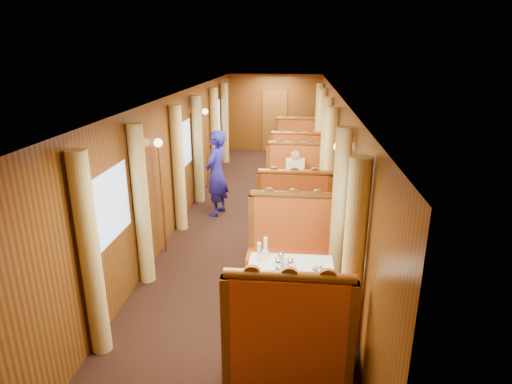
# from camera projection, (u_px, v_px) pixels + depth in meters

# --- Properties ---
(floor) EXTENTS (3.00, 12.00, 0.01)m
(floor) POSITION_uv_depth(u_px,v_px,m) (257.00, 216.00, 8.84)
(floor) COLOR black
(floor) RESTS_ON ground
(ceiling) EXTENTS (3.00, 12.00, 0.01)m
(ceiling) POSITION_uv_depth(u_px,v_px,m) (257.00, 92.00, 8.04)
(ceiling) COLOR silver
(ceiling) RESTS_ON wall_left
(wall_far) EXTENTS (3.00, 0.01, 2.50)m
(wall_far) POSITION_uv_depth(u_px,v_px,m) (275.00, 113.00, 14.10)
(wall_far) COLOR brown
(wall_far) RESTS_ON floor
(wall_near) EXTENTS (3.00, 0.01, 2.50)m
(wall_near) POSITION_uv_depth(u_px,v_px,m) (169.00, 379.00, 2.79)
(wall_near) COLOR brown
(wall_near) RESTS_ON floor
(wall_left) EXTENTS (0.01, 12.00, 2.50)m
(wall_left) POSITION_uv_depth(u_px,v_px,m) (183.00, 155.00, 8.58)
(wall_left) COLOR brown
(wall_left) RESTS_ON floor
(wall_right) EXTENTS (0.01, 12.00, 2.50)m
(wall_right) POSITION_uv_depth(u_px,v_px,m) (334.00, 159.00, 8.30)
(wall_right) COLOR brown
(wall_right) RESTS_ON floor
(doorway_far) EXTENTS (0.80, 0.04, 2.00)m
(doorway_far) POSITION_uv_depth(u_px,v_px,m) (274.00, 121.00, 14.15)
(doorway_far) COLOR brown
(doorway_far) RESTS_ON floor
(table_near) EXTENTS (1.05, 0.72, 0.75)m
(table_near) POSITION_uv_depth(u_px,v_px,m) (290.00, 294.00, 5.35)
(table_near) COLOR white
(table_near) RESTS_ON floor
(banquette_near_fwd) EXTENTS (1.30, 0.55, 1.34)m
(banquette_near_fwd) POSITION_uv_depth(u_px,v_px,m) (288.00, 343.00, 4.38)
(banquette_near_fwd) COLOR #A72E12
(banquette_near_fwd) RESTS_ON floor
(banquette_near_aft) EXTENTS (1.30, 0.55, 1.34)m
(banquette_near_aft) POSITION_uv_depth(u_px,v_px,m) (292.00, 253.00, 6.29)
(banquette_near_aft) COLOR #A72E12
(banquette_near_aft) RESTS_ON floor
(table_mid) EXTENTS (1.05, 0.72, 0.75)m
(table_mid) POSITION_uv_depth(u_px,v_px,m) (294.00, 200.00, 8.65)
(table_mid) COLOR white
(table_mid) RESTS_ON floor
(banquette_mid_fwd) EXTENTS (1.30, 0.55, 1.34)m
(banquette_mid_fwd) POSITION_uv_depth(u_px,v_px,m) (293.00, 216.00, 7.68)
(banquette_mid_fwd) COLOR #A72E12
(banquette_mid_fwd) RESTS_ON floor
(banquette_mid_aft) EXTENTS (1.30, 0.55, 1.34)m
(banquette_mid_aft) POSITION_uv_depth(u_px,v_px,m) (295.00, 183.00, 9.59)
(banquette_mid_aft) COLOR #A72E12
(banquette_mid_aft) RESTS_ON floor
(table_far) EXTENTS (1.05, 0.72, 0.75)m
(table_far) POSITION_uv_depth(u_px,v_px,m) (296.00, 158.00, 11.95)
(table_far) COLOR white
(table_far) RESTS_ON floor
(banquette_far_fwd) EXTENTS (1.30, 0.55, 1.34)m
(banquette_far_fwd) POSITION_uv_depth(u_px,v_px,m) (295.00, 166.00, 10.98)
(banquette_far_fwd) COLOR #A72E12
(banquette_far_fwd) RESTS_ON floor
(banquette_far_aft) EXTENTS (1.30, 0.55, 1.34)m
(banquette_far_aft) POSITION_uv_depth(u_px,v_px,m) (296.00, 148.00, 12.89)
(banquette_far_aft) COLOR #A72E12
(banquette_far_aft) RESTS_ON floor
(tea_tray) EXTENTS (0.39, 0.33, 0.01)m
(tea_tray) POSITION_uv_depth(u_px,v_px,m) (281.00, 270.00, 5.16)
(tea_tray) COLOR silver
(tea_tray) RESTS_ON table_near
(teapot_left) EXTENTS (0.17, 0.14, 0.13)m
(teapot_left) POSITION_uv_depth(u_px,v_px,m) (279.00, 266.00, 5.12)
(teapot_left) COLOR silver
(teapot_left) RESTS_ON tea_tray
(teapot_right) EXTENTS (0.16, 0.13, 0.12)m
(teapot_right) POSITION_uv_depth(u_px,v_px,m) (291.00, 266.00, 5.13)
(teapot_right) COLOR silver
(teapot_right) RESTS_ON tea_tray
(teapot_back) EXTENTS (0.15, 0.11, 0.12)m
(teapot_back) POSITION_uv_depth(u_px,v_px,m) (281.00, 260.00, 5.29)
(teapot_back) COLOR silver
(teapot_back) RESTS_ON tea_tray
(fruit_plate) EXTENTS (0.23, 0.23, 0.05)m
(fruit_plate) POSITION_uv_depth(u_px,v_px,m) (318.00, 270.00, 5.12)
(fruit_plate) COLOR white
(fruit_plate) RESTS_ON table_near
(cup_inboard) EXTENTS (0.08, 0.08, 0.26)m
(cup_inboard) POSITION_uv_depth(u_px,v_px,m) (259.00, 254.00, 5.33)
(cup_inboard) COLOR white
(cup_inboard) RESTS_ON table_near
(cup_outboard) EXTENTS (0.08, 0.08, 0.26)m
(cup_outboard) POSITION_uv_depth(u_px,v_px,m) (266.00, 249.00, 5.47)
(cup_outboard) COLOR white
(cup_outboard) RESTS_ON table_near
(rose_vase_mid) EXTENTS (0.06, 0.06, 0.36)m
(rose_vase_mid) POSITION_uv_depth(u_px,v_px,m) (295.00, 173.00, 8.51)
(rose_vase_mid) COLOR silver
(rose_vase_mid) RESTS_ON table_mid
(rose_vase_far) EXTENTS (0.06, 0.06, 0.36)m
(rose_vase_far) POSITION_uv_depth(u_px,v_px,m) (295.00, 138.00, 11.78)
(rose_vase_far) COLOR silver
(rose_vase_far) RESTS_ON table_far
(window_left_near) EXTENTS (0.01, 1.20, 0.90)m
(window_left_near) POSITION_uv_depth(u_px,v_px,m) (109.00, 207.00, 5.22)
(window_left_near) COLOR #8EADD6
(window_left_near) RESTS_ON wall_left
(curtain_left_near_a) EXTENTS (0.22, 0.22, 2.35)m
(curtain_left_near_a) POSITION_uv_depth(u_px,v_px,m) (90.00, 257.00, 4.56)
(curtain_left_near_a) COLOR #D2BB6B
(curtain_left_near_a) RESTS_ON floor
(curtain_left_near_b) EXTENTS (0.22, 0.22, 2.35)m
(curtain_left_near_b) POSITION_uv_depth(u_px,v_px,m) (142.00, 206.00, 6.03)
(curtain_left_near_b) COLOR #D2BB6B
(curtain_left_near_b) RESTS_ON floor
(window_right_near) EXTENTS (0.01, 1.20, 0.90)m
(window_right_near) POSITION_uv_depth(u_px,v_px,m) (356.00, 216.00, 4.94)
(window_right_near) COLOR #8EADD6
(window_right_near) RESTS_ON wall_right
(curtain_right_near_a) EXTENTS (0.22, 0.22, 2.35)m
(curtain_right_near_a) POSITION_uv_depth(u_px,v_px,m) (353.00, 270.00, 4.30)
(curtain_right_near_a) COLOR #D2BB6B
(curtain_right_near_a) RESTS_ON floor
(curtain_right_near_b) EXTENTS (0.22, 0.22, 2.35)m
(curtain_right_near_b) POSITION_uv_depth(u_px,v_px,m) (339.00, 213.00, 5.77)
(curtain_right_near_b) COLOR #D2BB6B
(curtain_right_near_b) RESTS_ON floor
(window_left_mid) EXTENTS (0.01, 1.20, 0.90)m
(window_left_mid) POSITION_uv_depth(u_px,v_px,m) (183.00, 145.00, 8.52)
(window_left_mid) COLOR #8EADD6
(window_left_mid) RESTS_ON wall_left
(curtain_left_mid_a) EXTENTS (0.22, 0.22, 2.35)m
(curtain_left_mid_a) POSITION_uv_depth(u_px,v_px,m) (179.00, 169.00, 7.86)
(curtain_left_mid_a) COLOR #D2BB6B
(curtain_left_mid_a) RESTS_ON floor
(curtain_left_mid_b) EXTENTS (0.22, 0.22, 2.35)m
(curtain_left_mid_b) POSITION_uv_depth(u_px,v_px,m) (198.00, 150.00, 9.33)
(curtain_left_mid_b) COLOR #D2BB6B
(curtain_left_mid_b) RESTS_ON floor
(window_right_mid) EXTENTS (0.01, 1.20, 0.90)m
(window_right_mid) POSITION_uv_depth(u_px,v_px,m) (334.00, 149.00, 8.24)
(window_right_mid) COLOR #8EADD6
(window_right_mid) RESTS_ON wall_right
(curtain_right_mid_a) EXTENTS (0.22, 0.22, 2.35)m
(curtain_right_mid_a) POSITION_uv_depth(u_px,v_px,m) (330.00, 174.00, 7.60)
(curtain_right_mid_a) COLOR #D2BB6B
(curtain_right_mid_a) RESTS_ON floor
(curtain_right_mid_b) EXTENTS (0.22, 0.22, 2.35)m
(curtain_right_mid_b) POSITION_uv_depth(u_px,v_px,m) (325.00, 153.00, 9.07)
(curtain_right_mid_b) COLOR #D2BB6B
(curtain_right_mid_b) RESTS_ON floor
(window_left_far) EXTENTS (0.01, 1.20, 0.90)m
(window_left_far) POSITION_uv_depth(u_px,v_px,m) (216.00, 118.00, 11.82)
(window_left_far) COLOR #8EADD6
(window_left_far) RESTS_ON wall_left
(curtain_left_far_a) EXTENTS (0.22, 0.22, 2.35)m
(curtain_left_far_a) POSITION_uv_depth(u_px,v_px,m) (215.00, 133.00, 11.16)
(curtain_left_far_a) COLOR #D2BB6B
(curtain_left_far_a) RESTS_ON floor
(curtain_left_far_b) EXTENTS (0.22, 0.22, 2.35)m
(curtain_left_far_b) POSITION_uv_depth(u_px,v_px,m) (225.00, 123.00, 12.63)
(curtain_left_far_b) COLOR #D2BB6B
(curtain_left_far_b) RESTS_ON floor
(window_right_far) EXTENTS (0.01, 1.20, 0.90)m
(window_right_far) POSITION_uv_depth(u_px,v_px,m) (324.00, 120.00, 11.54)
(window_right_far) COLOR #8EADD6
(window_right_far) RESTS_ON wall_right
(curtain_right_far_a) EXTENTS (0.22, 0.22, 2.35)m
(curtain_right_far_a) POSITION_uv_depth(u_px,v_px,m) (321.00, 135.00, 10.90)
(curtain_right_far_a) COLOR #D2BB6B
(curtain_right_far_a) RESTS_ON floor
(curtain_right_far_b) EXTENTS (0.22, 0.22, 2.35)m
(curtain_right_far_b) POSITION_uv_depth(u_px,v_px,m) (319.00, 125.00, 12.37)
(curtain_right_far_b) COLOR #D2BB6B
(curtain_right_far_b) RESTS_ON floor
(sconce_left_fore) EXTENTS (0.14, 0.14, 1.95)m
(sconce_left_fore) POSITION_uv_depth(u_px,v_px,m) (160.00, 173.00, 6.88)
(sconce_left_fore) COLOR #BF8C3F
(sconce_left_fore) RESTS_ON floor
(sconce_right_fore) EXTENTS (0.14, 0.14, 1.95)m
(sconce_right_fore) POSITION_uv_depth(u_px,v_px,m) (336.00, 178.00, 6.62)
(sconce_right_fore) COLOR #BF8C3F
(sconce_right_fore) RESTS_ON floor
(sconce_left_aft) EXTENTS (0.14, 0.14, 1.95)m
(sconce_left_aft) POSITION_uv_depth(u_px,v_px,m) (206.00, 132.00, 10.18)
(sconce_left_aft) COLOR #BF8C3F
(sconce_left_aft) RESTS_ON floor
(sconce_right_aft) EXTENTS (0.14, 0.14, 1.95)m
(sconce_right_aft) POSITION_uv_depth(u_px,v_px,m) (324.00, 135.00, 9.92)
(sconce_right_aft) COLOR #BF8C3F
(sconce_right_aft) RESTS_ON floor
(steward) EXTENTS (0.57, 0.73, 1.76)m
(steward) POSITION_uv_depth(u_px,v_px,m) (217.00, 173.00, 8.67)
(steward) COLOR navy
(steward) RESTS_ON floor
(passenger) EXTENTS (0.40, 0.44, 0.76)m
(passenger) POSITION_uv_depth(u_px,v_px,m) (295.00, 172.00, 9.25)
(passenger) COLOR beige
(passenger) RESTS_ON banquette_mid_aft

